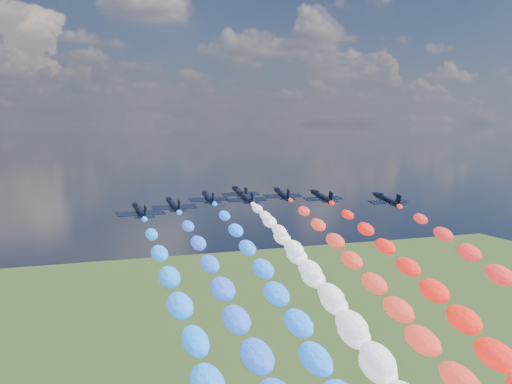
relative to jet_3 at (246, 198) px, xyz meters
name	(u,v)px	position (x,y,z in m)	size (l,w,h in m)	color
jet_0	(140,211)	(-27.92, -14.17, 0.00)	(9.78, 13.11, 2.89)	black
jet_1	(174,205)	(-19.42, -7.36, 0.00)	(9.78, 13.11, 2.89)	black
jet_2	(209,198)	(-8.42, 3.64, 0.00)	(9.78, 13.11, 2.89)	black
trail_2	(306,360)	(-8.42, -54.78, -19.43)	(5.92, 111.79, 42.99)	#1A6FFF
jet_3	(246,198)	(0.00, 0.00, 0.00)	(9.78, 13.11, 2.89)	black
trail_3	(364,362)	(0.00, -58.42, -19.43)	(5.92, 111.79, 42.99)	silver
jet_4	(240,192)	(2.39, 11.94, 0.00)	(9.78, 13.11, 2.89)	black
trail_4	(342,335)	(2.39, -46.48, -19.43)	(5.92, 111.79, 42.99)	silver
jet_5	(282,194)	(11.33, 4.26, 0.00)	(9.78, 13.11, 2.89)	black
trail_5	(410,344)	(11.33, -54.16, -19.43)	(5.92, 111.79, 42.99)	red
jet_6	(322,197)	(18.49, -4.31, 0.00)	(9.78, 13.11, 2.89)	black
trail_6	(479,357)	(18.49, -62.73, -19.43)	(5.92, 111.79, 42.99)	red
jet_7	(387,200)	(30.53, -14.91, 0.00)	(9.78, 13.11, 2.89)	black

